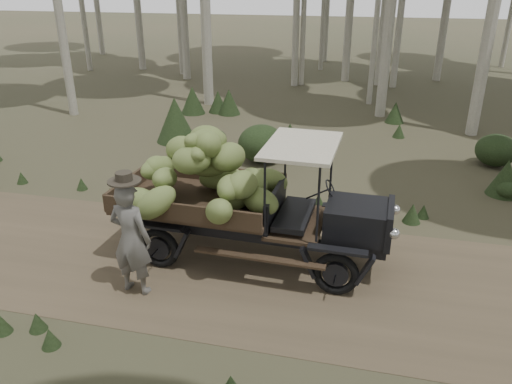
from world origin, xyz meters
TOP-DOWN VIEW (x-y plane):
  - ground at (0.00, 0.00)m, footprint 120.00×120.00m
  - dirt_track at (0.00, 0.00)m, footprint 70.00×4.00m
  - banana_truck at (1.61, 0.46)m, footprint 5.02×2.43m
  - farmer at (0.40, -1.01)m, footprint 0.76×0.58m
  - undergrowth at (0.35, -0.63)m, footprint 22.91×22.82m

SIDE VIEW (x-z plane):
  - ground at x=0.00m, z-range 0.00..0.00m
  - dirt_track at x=0.00m, z-range 0.00..0.01m
  - undergrowth at x=0.35m, z-range -0.16..1.23m
  - farmer at x=0.40m, z-range -0.06..2.04m
  - banana_truck at x=1.61m, z-range 0.18..2.68m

